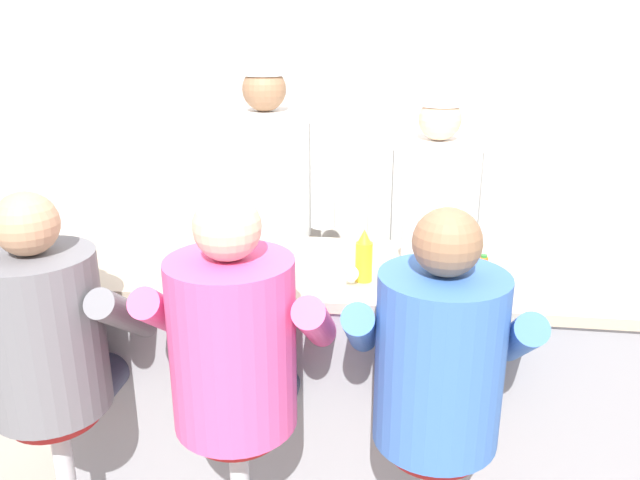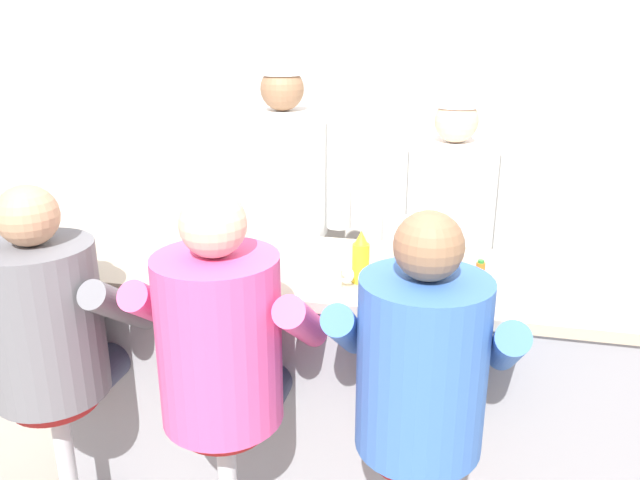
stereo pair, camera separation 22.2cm
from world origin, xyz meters
name	(u,v)px [view 2 (the right image)]	position (x,y,z in m)	size (l,w,h in m)	color
wall_back	(393,123)	(0.00, 2.04, 1.35)	(10.00, 0.06, 2.70)	beige
diner_counter	(339,377)	(0.00, 0.36, 0.51)	(2.33, 0.72, 1.01)	gray
ketchup_bottle_red	(430,257)	(0.36, 0.23, 1.13)	(0.07, 0.07, 0.26)	red
mustard_bottle_yellow	(361,259)	(0.10, 0.22, 1.10)	(0.06, 0.06, 0.20)	yellow
hot_sauce_bottle_orange	(479,280)	(0.53, 0.18, 1.08)	(0.03, 0.03, 0.14)	orange
water_pitcher_clear	(418,245)	(0.30, 0.38, 1.12)	(0.13, 0.12, 0.22)	silver
breakfast_plate	(205,268)	(-0.51, 0.19, 1.02)	(0.24, 0.24, 0.05)	white
cereal_bowl	(65,264)	(-1.05, 0.08, 1.03)	(0.13, 0.13, 0.05)	#4C7FB7
coffee_mug_white	(333,275)	(0.01, 0.16, 1.05)	(0.12, 0.08, 0.09)	white
diner_seated_grey	(52,328)	(-0.94, -0.19, 0.90)	(0.61, 0.60, 1.43)	#B2B5BA
diner_seated_pink	(224,345)	(-0.29, -0.18, 0.91)	(0.62, 0.61, 1.45)	#B2B5BA
diner_seated_blue	(422,371)	(0.37, -0.19, 0.90)	(0.60, 0.60, 1.43)	#B2B5BA
cook_in_whites_near	(284,202)	(-0.48, 1.19, 1.03)	(0.73, 0.47, 1.87)	#232328
cook_in_whites_far	(449,232)	(0.40, 1.12, 0.95)	(0.67, 0.43, 1.72)	#232328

